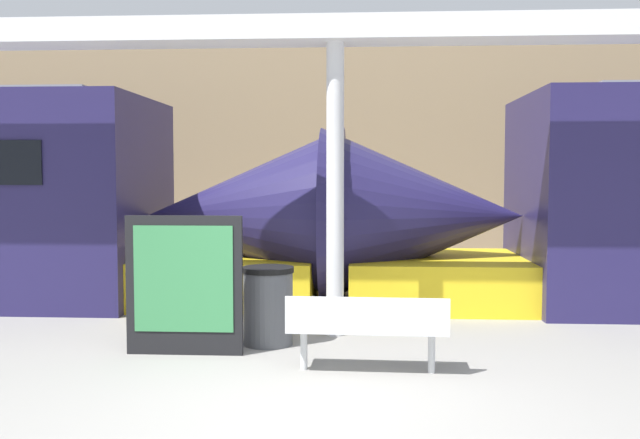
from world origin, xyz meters
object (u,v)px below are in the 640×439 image
Objects in this scene: bench_near at (367,325)px; poster_board at (184,285)px; trash_bin at (268,305)px; support_column_near at (335,191)px.

bench_near is 2.06m from poster_board.
trash_bin is at bearing 31.73° from poster_board.
support_column_near is at bearing 104.82° from bench_near.
poster_board is 2.13m from support_column_near.
support_column_near is (-0.38, 1.64, 1.27)m from bench_near.
trash_bin is at bearing 136.95° from bench_near.
bench_near is at bearing -77.02° from support_column_near.
trash_bin is 1.58m from support_column_near.
trash_bin is (-1.12, 1.11, -0.03)m from bench_near.
poster_board reaches higher than bench_near.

